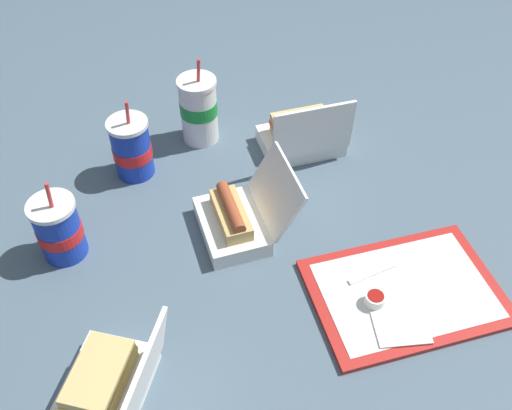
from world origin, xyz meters
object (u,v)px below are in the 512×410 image
(soda_cup_left, at_px, (199,109))
(clamshell_hotdog_right, at_px, (237,218))
(clamshell_sandwich_front, at_px, (108,385))
(plastic_fork, at_px, (372,273))
(soda_cup_right, at_px, (132,148))
(food_tray, at_px, (405,292))
(ketchup_cup, at_px, (375,299))
(clamshell_sandwich_back, at_px, (302,135))
(soda_cup_center, at_px, (59,229))

(soda_cup_left, bearing_deg, clamshell_hotdog_right, -84.30)
(clamshell_sandwich_front, bearing_deg, plastic_fork, 16.10)
(clamshell_sandwich_front, distance_m, soda_cup_right, 0.58)
(food_tray, height_order, clamshell_hotdog_right, clamshell_hotdog_right)
(ketchup_cup, relative_size, clamshell_sandwich_back, 0.19)
(plastic_fork, distance_m, soda_cup_left, 0.59)
(ketchup_cup, relative_size, soda_cup_right, 0.19)
(food_tray, xyz_separation_m, clamshell_hotdog_right, (-0.30, 0.23, 0.03))
(food_tray, xyz_separation_m, ketchup_cup, (-0.07, -0.02, 0.02))
(food_tray, bearing_deg, soda_cup_center, 159.40)
(ketchup_cup, height_order, clamshell_sandwich_front, clamshell_sandwich_front)
(clamshell_hotdog_right, xyz_separation_m, soda_cup_left, (-0.03, 0.34, 0.05))
(food_tray, distance_m, ketchup_cup, 0.08)
(plastic_fork, bearing_deg, soda_cup_left, 104.39)
(soda_cup_right, bearing_deg, clamshell_hotdog_right, -49.26)
(food_tray, xyz_separation_m, clamshell_sandwich_back, (-0.09, 0.47, 0.04))
(plastic_fork, bearing_deg, clamshell_hotdog_right, 129.59)
(clamshell_hotdog_right, bearing_deg, plastic_fork, -36.57)
(soda_cup_left, bearing_deg, ketchup_cup, -66.25)
(soda_cup_left, bearing_deg, clamshell_sandwich_back, -21.76)
(clamshell_sandwich_front, bearing_deg, food_tray, 9.88)
(clamshell_hotdog_right, xyz_separation_m, clamshell_sandwich_front, (-0.28, -0.33, 0.00))
(food_tray, height_order, ketchup_cup, ketchup_cup)
(soda_cup_right, xyz_separation_m, soda_cup_left, (0.17, 0.10, 0.02))
(clamshell_sandwich_front, distance_m, soda_cup_left, 0.72)
(food_tray, xyz_separation_m, plastic_fork, (-0.05, 0.05, 0.01))
(soda_cup_center, relative_size, soda_cup_left, 0.87)
(ketchup_cup, distance_m, soda_cup_left, 0.64)
(clamshell_sandwich_back, bearing_deg, food_tray, -79.44)
(clamshell_sandwich_back, height_order, soda_cup_right, soda_cup_right)
(soda_cup_center, bearing_deg, soda_cup_right, 54.39)
(ketchup_cup, bearing_deg, clamshell_sandwich_back, 91.86)
(clamshell_sandwich_front, height_order, soda_cup_center, soda_cup_center)
(plastic_fork, height_order, soda_cup_right, soda_cup_right)
(clamshell_sandwich_front, bearing_deg, ketchup_cup, 9.46)
(ketchup_cup, xyz_separation_m, plastic_fork, (0.02, 0.07, -0.01))
(plastic_fork, height_order, clamshell_sandwich_front, clamshell_sandwich_front)
(plastic_fork, xyz_separation_m, soda_cup_center, (-0.61, 0.20, 0.06))
(clamshell_sandwich_front, height_order, soda_cup_right, soda_cup_right)
(food_tray, relative_size, soda_cup_left, 1.65)
(soda_cup_center, bearing_deg, ketchup_cup, -24.22)
(plastic_fork, xyz_separation_m, soda_cup_left, (-0.28, 0.52, 0.07))
(soda_cup_right, bearing_deg, soda_cup_left, 29.67)
(plastic_fork, relative_size, soda_cup_center, 0.54)
(ketchup_cup, height_order, soda_cup_center, soda_cup_center)
(clamshell_sandwich_front, bearing_deg, clamshell_hotdog_right, 49.88)
(plastic_fork, relative_size, clamshell_sandwich_front, 0.46)
(ketchup_cup, distance_m, soda_cup_center, 0.65)
(clamshell_hotdog_right, height_order, soda_cup_right, soda_cup_right)
(clamshell_sandwich_back, xyz_separation_m, soda_cup_left, (-0.24, 0.10, 0.04))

